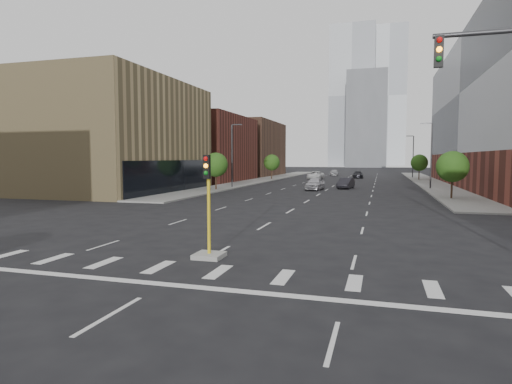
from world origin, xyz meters
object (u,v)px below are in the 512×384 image
at_px(median_traffic_signal, 209,236).
at_px(car_distant, 334,173).
at_px(car_mid_right, 346,183).
at_px(car_near_left, 315,184).
at_px(car_deep_right, 358,175).
at_px(car_far_left, 315,175).

relative_size(median_traffic_signal, car_distant, 0.95).
height_order(car_mid_right, car_distant, car_distant).
distance_m(car_near_left, car_mid_right, 5.42).
distance_m(car_deep_right, car_distant, 12.17).
distance_m(median_traffic_signal, car_mid_right, 44.31).
distance_m(car_far_left, car_distant, 17.20).
height_order(median_traffic_signal, car_deep_right, median_traffic_signal).
relative_size(car_near_left, car_far_left, 0.86).
bearing_deg(car_mid_right, car_near_left, -126.29).
bearing_deg(car_mid_right, car_far_left, 115.09).
bearing_deg(median_traffic_signal, car_far_left, 94.78).
height_order(car_deep_right, car_distant, car_distant).
xyz_separation_m(median_traffic_signal, car_near_left, (-1.50, 40.36, -0.14)).
bearing_deg(car_far_left, car_mid_right, -68.70).
height_order(car_near_left, car_mid_right, car_near_left).
bearing_deg(car_near_left, car_mid_right, 50.03).
relative_size(median_traffic_signal, car_deep_right, 0.85).
bearing_deg(car_deep_right, car_far_left, -145.26).
height_order(median_traffic_signal, car_near_left, median_traffic_signal).
relative_size(median_traffic_signal, car_far_left, 0.77).
distance_m(median_traffic_signal, car_near_left, 40.39).
relative_size(car_near_left, car_distant, 1.07).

